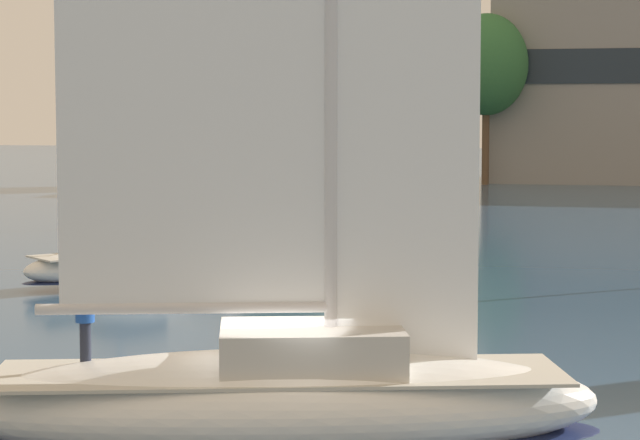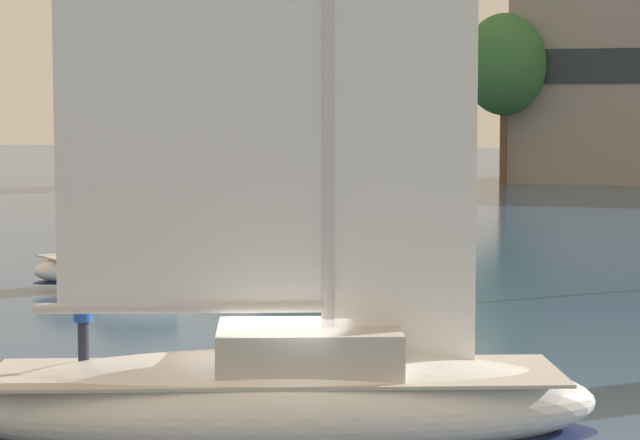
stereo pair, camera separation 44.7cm
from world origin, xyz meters
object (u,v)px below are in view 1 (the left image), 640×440
Objects in this scene: tree_shore_left at (285,44)px; sailboat_main at (280,390)px; sailboat_moored_near_marina at (136,261)px; sailboat_moored_far_slip at (374,205)px; tree_shore_center at (486,65)px.

sailboat_main is at bearing -74.51° from tree_shore_left.
sailboat_moored_near_marina is at bearing 118.55° from sailboat_main.
sailboat_moored_near_marina is 1.10× the size of sailboat_moored_far_slip.
sailboat_main is at bearing -85.95° from tree_shore_center.
sailboat_main reaches higher than sailboat_moored_far_slip.
tree_shore_center is 37.15m from sailboat_moored_far_slip.
tree_shore_center reaches higher than sailboat_moored_far_slip.
tree_shore_center is (17.37, 1.93, -1.90)m from tree_shore_left.
sailboat_moored_near_marina is at bearing -94.87° from sailboat_moored_far_slip.
sailboat_moored_far_slip is at bearing -66.32° from tree_shore_left.
tree_shore_left is 1.10× the size of sailboat_main.
tree_shore_left is at bearing 113.68° from sailboat_moored_far_slip.
sailboat_moored_near_marina is 30.45m from sailboat_moored_far_slip.
sailboat_main is at bearing -80.36° from sailboat_moored_far_slip.
sailboat_main is (6.15, -86.83, -9.04)m from tree_shore_center.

